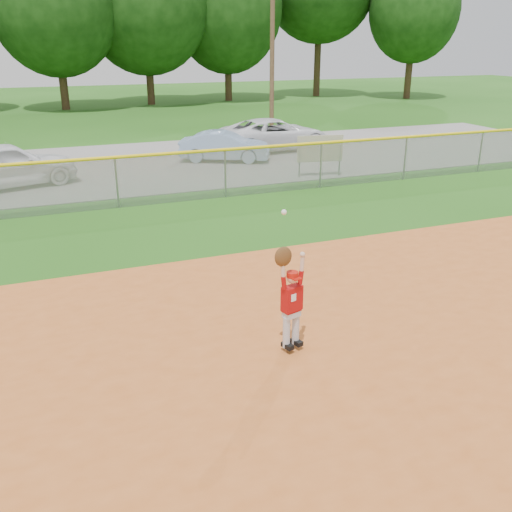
{
  "coord_description": "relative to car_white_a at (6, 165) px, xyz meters",
  "views": [
    {
      "loc": [
        -2.2,
        -6.6,
        4.65
      ],
      "look_at": [
        1.23,
        2.08,
        1.1
      ],
      "focal_mm": 40.0,
      "sensor_mm": 36.0,
      "label": 1
    }
  ],
  "objects": [
    {
      "name": "ground",
      "position": [
        3.03,
        -13.78,
        -0.79
      ],
      "size": [
        120.0,
        120.0,
        0.0
      ],
      "primitive_type": "plane",
      "color": "#215513",
      "rests_on": "ground"
    },
    {
      "name": "car_white_a",
      "position": [
        0.0,
        0.0,
        0.0
      ],
      "size": [
        4.78,
        2.95,
        1.52
      ],
      "primitive_type": "imported",
      "rotation": [
        0.0,
        0.0,
        1.85
      ],
      "color": "white",
      "rests_on": "parking_strip"
    },
    {
      "name": "power_lines",
      "position": [
        4.03,
        8.22,
        3.89
      ],
      "size": [
        19.4,
        0.24,
        9.0
      ],
      "color": "#4C3823",
      "rests_on": "ground"
    },
    {
      "name": "ballplayer",
      "position": [
        4.23,
        -13.21,
        0.17
      ],
      "size": [
        0.57,
        0.3,
        2.27
      ],
      "color": "silver",
      "rests_on": "ground"
    },
    {
      "name": "sponsor_sign",
      "position": [
        10.4,
        -2.36,
        0.2
      ],
      "size": [
        1.66,
        0.35,
        1.5
      ],
      "color": "gray",
      "rests_on": "ground"
    },
    {
      "name": "outfield_fence",
      "position": [
        3.03,
        -3.78,
        0.09
      ],
      "size": [
        40.06,
        0.1,
        1.55
      ],
      "color": "gray",
      "rests_on": "ground"
    },
    {
      "name": "car_white_b",
      "position": [
        10.96,
        3.06,
        -0.06
      ],
      "size": [
        5.2,
        2.73,
        1.39
      ],
      "primitive_type": "imported",
      "rotation": [
        0.0,
        0.0,
        1.66
      ],
      "color": "white",
      "rests_on": "parking_strip"
    },
    {
      "name": "parking_strip",
      "position": [
        3.03,
        2.22,
        -0.77
      ],
      "size": [
        44.0,
        10.0,
        0.03
      ],
      "primitive_type": "cube",
      "color": "slate",
      "rests_on": "ground"
    },
    {
      "name": "car_blue",
      "position": [
        8.13,
        1.55,
        -0.17
      ],
      "size": [
        3.79,
        2.72,
        1.19
      ],
      "primitive_type": "imported",
      "rotation": [
        0.0,
        0.0,
        1.11
      ],
      "color": "#7D99BB",
      "rests_on": "parking_strip"
    }
  ]
}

